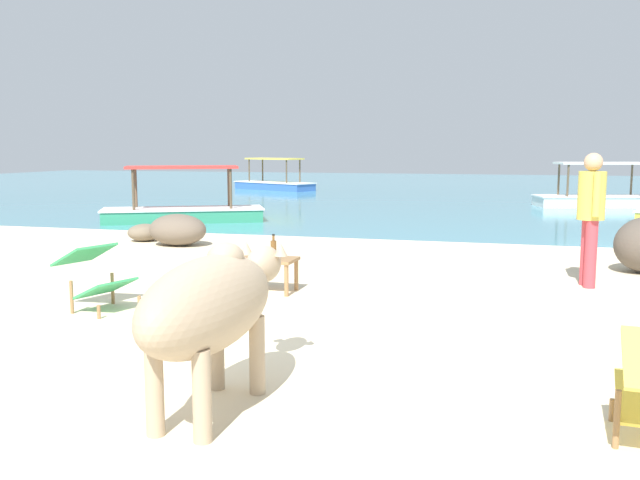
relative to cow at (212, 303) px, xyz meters
name	(u,v)px	position (x,y,z in m)	size (l,w,h in m)	color
sand_beach	(204,343)	(-0.74, 1.43, -0.72)	(18.00, 14.00, 0.04)	beige
water_surface	(443,192)	(-0.74, 23.43, -0.74)	(60.00, 36.00, 0.03)	teal
cow	(212,303)	(0.00, 0.00, 0.00)	(0.60, 1.88, 1.06)	tan
low_bench_table	(264,263)	(-0.95, 3.53, -0.36)	(0.77, 0.45, 0.40)	olive
bottle	(274,249)	(-0.79, 3.43, -0.18)	(0.07, 0.07, 0.30)	brown
deck_chair_near	(95,273)	(-2.34, 2.22, -0.32)	(0.89, 0.74, 0.68)	olive
person_standing	(591,209)	(2.75, 4.86, 0.25)	(0.32, 0.50, 1.62)	#CC3D47
shore_rock_medium	(178,230)	(-3.71, 6.72, -0.43)	(1.03, 0.78, 0.55)	#6B5B4C
shore_rock_small	(145,232)	(-4.54, 7.08, -0.54)	(0.62, 0.53, 0.31)	#756651
boat_green	(183,210)	(-5.49, 10.47, -0.45)	(3.80, 2.66, 1.29)	#338E66
boat_white	(599,197)	(4.35, 17.47, -0.45)	(3.85, 2.08, 1.29)	white
boat_blue	(274,183)	(-7.49, 22.56, -0.45)	(3.81, 2.65, 1.29)	#3866B7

